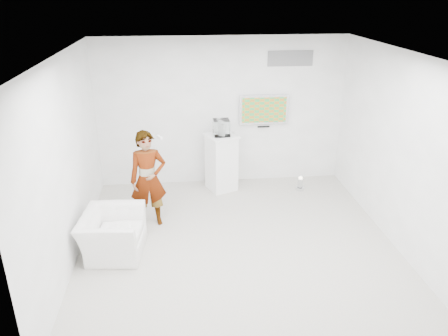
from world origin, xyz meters
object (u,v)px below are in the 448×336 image
at_px(tv, 264,109).
at_px(person, 148,179).
at_px(pedestal, 221,162).
at_px(armchair, 112,234).
at_px(floor_uplight, 300,183).

distance_m(tv, person, 2.89).
xyz_separation_m(tv, pedestal, (-0.90, -0.36, -0.97)).
relative_size(person, pedestal, 1.46).
height_order(person, armchair, person).
distance_m(armchair, floor_uplight, 3.99).
xyz_separation_m(person, floor_uplight, (2.96, 1.05, -0.70)).
height_order(person, pedestal, person).
bearing_deg(armchair, person, -26.33).
relative_size(tv, armchair, 0.98).
bearing_deg(tv, person, -144.04).
height_order(tv, armchair, tv).
relative_size(armchair, pedestal, 0.88).
bearing_deg(floor_uplight, tv, 139.35).
xyz_separation_m(armchair, floor_uplight, (3.50, 1.91, -0.19)).
distance_m(tv, pedestal, 1.37).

